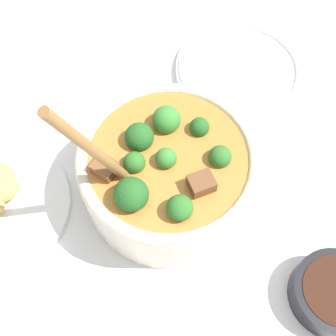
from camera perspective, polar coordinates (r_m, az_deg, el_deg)
The scene contains 4 objects.
ground_plane at distance 0.61m, azimuth -0.00°, elevation -2.95°, with size 4.00×4.00×0.00m, color silver.
stew_bowl at distance 0.56m, azimuth -0.08°, elevation -0.37°, with size 0.23×0.23×0.27m.
condiment_bowl at distance 0.58m, azimuth 21.57°, elevation -15.47°, with size 0.11×0.11×0.04m.
empty_plate at distance 0.74m, azimuth 9.60°, elevation 13.03°, with size 0.21×0.21×0.02m.
Camera 1 is at (-0.09, 0.25, 0.55)m, focal length 45.00 mm.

